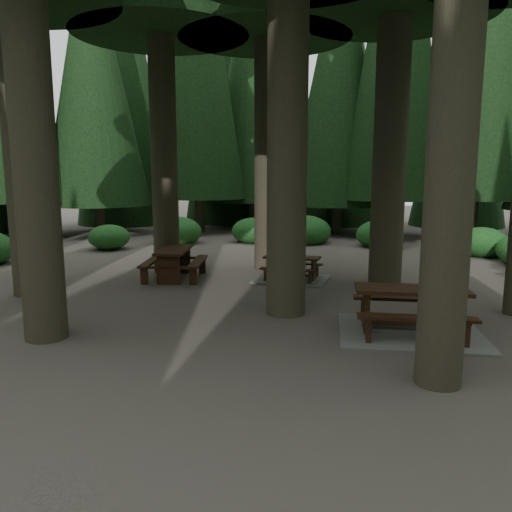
% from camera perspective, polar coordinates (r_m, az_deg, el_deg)
% --- Properties ---
extents(ground, '(80.00, 80.00, 0.00)m').
position_cam_1_polar(ground, '(11.05, -0.90, -6.39)').
color(ground, '#514B42').
rests_on(ground, ground).
extents(picnic_table_a, '(3.08, 2.73, 0.90)m').
position_cam_1_polar(picnic_table_a, '(9.92, 17.24, -6.74)').
color(picnic_table_a, gray).
rests_on(picnic_table_a, ground).
extents(picnic_table_b, '(2.20, 2.45, 0.88)m').
position_cam_1_polar(picnic_table_b, '(14.59, -9.30, -0.30)').
color(picnic_table_b, black).
rests_on(picnic_table_b, ground).
extents(picnic_table_c, '(2.13, 1.81, 0.68)m').
position_cam_1_polar(picnic_table_c, '(14.29, 4.12, -1.88)').
color(picnic_table_c, gray).
rests_on(picnic_table_c, ground).
extents(shrub_ring, '(23.86, 24.64, 1.49)m').
position_cam_1_polar(shrub_ring, '(11.40, 3.82, -3.84)').
color(shrub_ring, '#1F561D').
rests_on(shrub_ring, ground).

